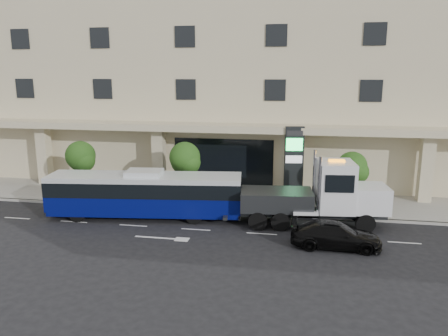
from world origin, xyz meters
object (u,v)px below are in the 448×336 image
object	(u,v)px
tow_truck	(320,196)
signage_pylon	(294,163)
city_bus	(145,194)
black_sedan	(336,235)

from	to	relation	value
tow_truck	signage_pylon	size ratio (longest dim) A/B	1.88
city_bus	tow_truck	xyz separation A→B (m)	(11.14, 0.40, 0.28)
city_bus	tow_truck	distance (m)	11.15
tow_truck	black_sedan	xyz separation A→B (m)	(0.77, -3.41, -1.19)
tow_truck	city_bus	bearing A→B (deg)	176.16
black_sedan	signage_pylon	world-z (taller)	signage_pylon
city_bus	tow_truck	world-z (taller)	tow_truck
city_bus	black_sedan	distance (m)	12.31
black_sedan	signage_pylon	distance (m)	9.03
tow_truck	black_sedan	world-z (taller)	tow_truck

